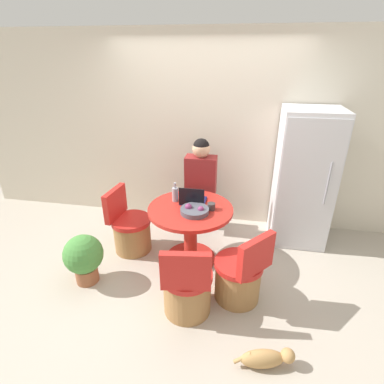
% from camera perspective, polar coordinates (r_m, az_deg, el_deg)
% --- Properties ---
extents(ground_plane, '(12.00, 12.00, 0.00)m').
position_cam_1_polar(ground_plane, '(3.56, -0.71, -15.27)').
color(ground_plane, '#B2A899').
extents(wall_back, '(7.00, 0.06, 2.60)m').
position_cam_1_polar(wall_back, '(4.17, 2.78, 11.17)').
color(wall_back, beige).
rests_on(wall_back, ground_plane).
extents(refrigerator, '(0.68, 0.64, 1.73)m').
position_cam_1_polar(refrigerator, '(4.00, 20.46, 2.35)').
color(refrigerator, silver).
rests_on(refrigerator, ground_plane).
extents(dining_table, '(0.96, 0.96, 0.72)m').
position_cam_1_polar(dining_table, '(3.50, -0.29, -6.82)').
color(dining_table, '#B2261E').
rests_on(dining_table, ground_plane).
extents(chair_left_side, '(0.50, 0.49, 0.81)m').
position_cam_1_polar(chair_left_side, '(3.87, -11.63, -7.23)').
color(chair_left_side, '#9E7042').
rests_on(chair_left_side, ground_plane).
extents(chair_near_camera, '(0.49, 0.50, 0.81)m').
position_cam_1_polar(chair_near_camera, '(2.99, -0.95, -18.03)').
color(chair_near_camera, '#9E7042').
rests_on(chair_near_camera, ground_plane).
extents(chair_near_right_corner, '(0.56, 0.56, 0.81)m').
position_cam_1_polar(chair_near_right_corner, '(3.15, 9.02, -15.67)').
color(chair_near_right_corner, '#9E7042').
rests_on(chair_near_right_corner, ground_plane).
extents(person_seated, '(0.40, 0.37, 1.34)m').
position_cam_1_polar(person_seated, '(3.97, 1.76, 2.03)').
color(person_seated, '#2D2D38').
rests_on(person_seated, ground_plane).
extents(laptop, '(0.29, 0.25, 0.22)m').
position_cam_1_polar(laptop, '(3.45, 0.15, -1.45)').
color(laptop, '#141947').
rests_on(laptop, dining_table).
extents(fruit_bowl, '(0.31, 0.31, 0.10)m').
position_cam_1_polar(fruit_bowl, '(3.25, 0.48, -3.51)').
color(fruit_bowl, '#4C4C56').
rests_on(fruit_bowl, dining_table).
extents(coffee_cup, '(0.09, 0.09, 0.08)m').
position_cam_1_polar(coffee_cup, '(3.32, 3.70, -2.75)').
color(coffee_cup, '#383333').
rests_on(coffee_cup, dining_table).
extents(bottle, '(0.07, 0.07, 0.23)m').
position_cam_1_polar(bottle, '(3.48, -3.23, -0.37)').
color(bottle, '#9999A3').
rests_on(bottle, dining_table).
extents(cat, '(0.49, 0.20, 0.17)m').
position_cam_1_polar(cat, '(2.81, 13.97, -28.37)').
color(cat, tan).
rests_on(cat, ground_plane).
extents(potted_plant, '(0.42, 0.42, 0.57)m').
position_cam_1_polar(potted_plant, '(3.47, -19.92, -11.50)').
color(potted_plant, '#935638').
rests_on(potted_plant, ground_plane).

